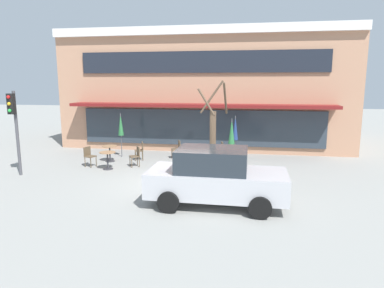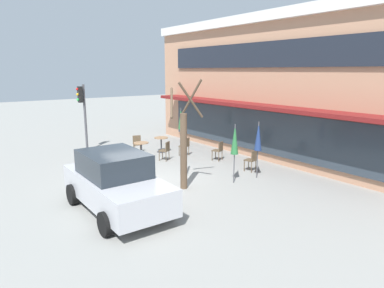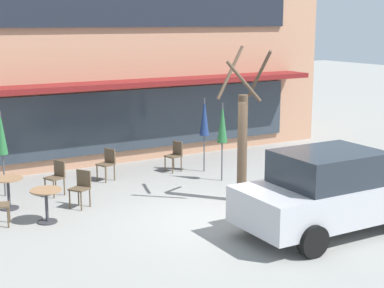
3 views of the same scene
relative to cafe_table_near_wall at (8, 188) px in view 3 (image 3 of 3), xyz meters
The scene contains 13 objects.
ground_plane 5.01m from the cafe_table_near_wall, 38.14° to the right, with size 80.00×80.00×0.00m, color gray.
building_facade 8.40m from the cafe_table_near_wall, 60.37° to the left, with size 16.16×9.10×6.61m.
cafe_table_near_wall is the anchor object (origin of this frame).
cafe_table_streetside 1.50m from the cafe_table_near_wall, 70.49° to the right, with size 0.70×0.70×0.76m.
patio_umbrella_green_folded 1.59m from the cafe_table_near_wall, 81.87° to the left, with size 0.28×0.28×2.20m.
patio_umbrella_cream_folded 5.89m from the cafe_table_near_wall, ahead, with size 0.28×0.28×2.20m.
patio_umbrella_corner_open 6.02m from the cafe_table_near_wall, ahead, with size 0.28×0.28×2.20m.
cafe_chair_0 1.45m from the cafe_table_near_wall, 21.96° to the left, with size 0.52×0.52×0.89m.
cafe_chair_2 5.28m from the cafe_table_near_wall, 12.91° to the left, with size 0.48×0.48×0.89m.
cafe_chair_3 3.26m from the cafe_table_near_wall, 22.20° to the left, with size 0.52×0.52×0.89m.
cafe_chair_4 1.71m from the cafe_table_near_wall, 24.95° to the right, with size 0.55×0.55×0.89m.
parked_sedan 7.47m from the cafe_table_near_wall, 41.87° to the right, with size 4.21×2.04×1.76m.
street_tree 5.74m from the cafe_table_near_wall, 23.52° to the right, with size 1.11×1.16×3.81m.
Camera 3 is at (-6.88, -10.72, 4.40)m, focal length 55.00 mm.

